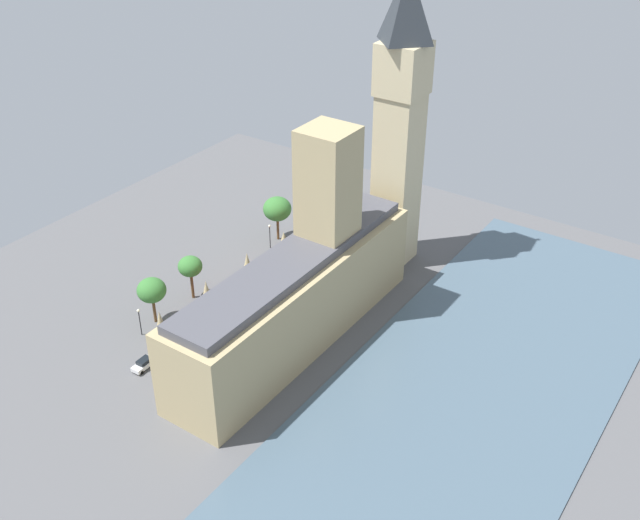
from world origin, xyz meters
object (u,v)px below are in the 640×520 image
at_px(clock_tower, 400,118).
at_px(double_decker_bus_by_river_gate, 295,256).
at_px(car_yellow_cab_opposite_hall, 179,348).
at_px(car_blue_midblock, 209,326).
at_px(car_black_near_tower, 267,281).
at_px(plane_tree_slot_10, 152,290).
at_px(pedestrian_kerbside, 224,340).
at_px(pedestrian_far_end, 260,313).
at_px(street_lamp_slot_13, 270,232).
at_px(street_lamp_slot_12, 139,317).
at_px(plane_tree_slot_11, 277,209).
at_px(pedestrian_under_trees, 186,373).
at_px(plane_tree_trailing, 190,267).
at_px(double_decker_bus_leading, 233,293).
at_px(car_white_corner, 144,364).
at_px(parliament_building, 301,286).

distance_m(clock_tower, double_decker_bus_by_river_gate, 35.24).
height_order(clock_tower, car_yellow_cab_opposite_hall, clock_tower).
bearing_deg(car_blue_midblock, car_yellow_cab_opposite_hall, -94.01).
xyz_separation_m(car_black_near_tower, plane_tree_slot_10, (9.53, 21.47, 6.06)).
relative_size(pedestrian_kerbside, pedestrian_far_end, 0.98).
bearing_deg(plane_tree_slot_10, street_lamp_slot_13, -91.65).
distance_m(clock_tower, car_blue_midblock, 53.33).
distance_m(clock_tower, street_lamp_slot_13, 37.73).
height_order(car_black_near_tower, street_lamp_slot_12, street_lamp_slot_12).
bearing_deg(street_lamp_slot_13, clock_tower, -153.70).
distance_m(car_black_near_tower, street_lamp_slot_13, 15.04).
bearing_deg(plane_tree_slot_11, pedestrian_under_trees, 108.69).
height_order(plane_tree_trailing, street_lamp_slot_12, plane_tree_trailing).
relative_size(car_black_near_tower, plane_tree_slot_11, 0.41).
relative_size(double_decker_bus_leading, pedestrian_under_trees, 6.77).
height_order(car_black_near_tower, car_white_corner, same).
xyz_separation_m(plane_tree_slot_11, street_lamp_slot_13, (-0.92, 4.02, -3.44)).
relative_size(pedestrian_kerbside, plane_tree_slot_10, 0.18).
distance_m(car_black_near_tower, car_yellow_cab_opposite_hall, 25.60).
bearing_deg(plane_tree_slot_10, pedestrian_under_trees, 152.07).
bearing_deg(plane_tree_slot_10, double_decker_bus_leading, -123.26).
bearing_deg(car_black_near_tower, street_lamp_slot_12, 67.60).
xyz_separation_m(car_black_near_tower, street_lamp_slot_12, (8.71, 25.81, 3.09)).
relative_size(pedestrian_under_trees, street_lamp_slot_12, 0.28).
bearing_deg(car_black_near_tower, car_yellow_cab_opposite_hall, 87.31).
bearing_deg(pedestrian_under_trees, plane_tree_slot_10, -12.72).
height_order(car_blue_midblock, car_white_corner, same).
xyz_separation_m(plane_tree_slot_10, street_lamp_slot_12, (-0.82, 4.33, -2.97)).
height_order(double_decker_bus_by_river_gate, plane_tree_trailing, plane_tree_trailing).
bearing_deg(pedestrian_far_end, car_white_corner, 127.59).
distance_m(double_decker_bus_by_river_gate, car_white_corner, 40.93).
bearing_deg(car_yellow_cab_opposite_hall, car_white_corner, 67.40).
distance_m(car_black_near_tower, street_lamp_slot_12, 27.41).
bearing_deg(double_decker_bus_leading, pedestrian_kerbside, 114.80).
xyz_separation_m(pedestrian_far_end, street_lamp_slot_12, (14.02, 16.71, 3.23)).
bearing_deg(pedestrian_far_end, plane_tree_slot_11, -5.38).
distance_m(double_decker_bus_by_river_gate, plane_tree_trailing, 22.92).
distance_m(car_white_corner, pedestrian_far_end, 24.08).
bearing_deg(plane_tree_trailing, clock_tower, -124.57).
bearing_deg(pedestrian_under_trees, car_black_near_tower, -63.43).
bearing_deg(car_black_near_tower, car_blue_midblock, 87.87).
height_order(double_decker_bus_leading, plane_tree_trailing, plane_tree_trailing).
height_order(pedestrian_far_end, street_lamp_slot_12, street_lamp_slot_12).
xyz_separation_m(car_black_near_tower, pedestrian_under_trees, (-5.97, 29.69, -0.17)).
distance_m(clock_tower, plane_tree_trailing, 49.07).
relative_size(parliament_building, pedestrian_under_trees, 35.62).
distance_m(parliament_building, car_black_near_tower, 19.89).
relative_size(car_yellow_cab_opposite_hall, street_lamp_slot_13, 0.87).
xyz_separation_m(double_decker_bus_leading, plane_tree_slot_10, (8.29, 12.63, 4.31)).
relative_size(plane_tree_slot_10, street_lamp_slot_13, 1.64).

